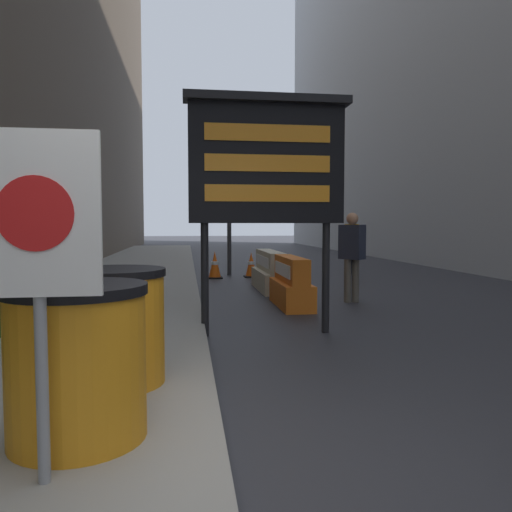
# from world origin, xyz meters

# --- Properties ---
(ground_plane) EXTENTS (120.00, 120.00, 0.00)m
(ground_plane) POSITION_xyz_m (0.00, 0.00, 0.00)
(ground_plane) COLOR #2D2D33
(barrel_drum_foreground) EXTENTS (0.83, 0.83, 0.92)m
(barrel_drum_foreground) POSITION_xyz_m (-0.86, 0.34, 0.63)
(barrel_drum_foreground) COLOR orange
(barrel_drum_foreground) RESTS_ON sidewalk_left
(barrel_drum_middle) EXTENTS (0.83, 0.83, 0.92)m
(barrel_drum_middle) POSITION_xyz_m (-0.80, 1.37, 0.63)
(barrel_drum_middle) COLOR orange
(barrel_drum_middle) RESTS_ON sidewalk_left
(warning_sign) EXTENTS (0.60, 0.08, 1.71)m
(warning_sign) POSITION_xyz_m (-0.92, -0.18, 1.36)
(warning_sign) COLOR gray
(warning_sign) RESTS_ON sidewalk_left
(message_board) EXTENTS (2.11, 0.36, 3.06)m
(message_board) POSITION_xyz_m (0.81, 3.70, 2.22)
(message_board) COLOR black
(message_board) RESTS_ON ground_plane
(jersey_barrier_orange_near) EXTENTS (0.51, 1.62, 0.87)m
(jersey_barrier_orange_near) POSITION_xyz_m (1.59, 5.83, 0.38)
(jersey_barrier_orange_near) COLOR orange
(jersey_barrier_orange_near) RESTS_ON ground_plane
(jersey_barrier_cream) EXTENTS (0.55, 2.09, 0.86)m
(jersey_barrier_cream) POSITION_xyz_m (1.59, 8.07, 0.38)
(jersey_barrier_cream) COLOR beige
(jersey_barrier_cream) RESTS_ON ground_plane
(traffic_cone_near) EXTENTS (0.36, 0.36, 0.63)m
(traffic_cone_near) POSITION_xyz_m (1.89, 10.02, 0.31)
(traffic_cone_near) COLOR black
(traffic_cone_near) RESTS_ON ground_plane
(traffic_cone_mid) EXTENTS (0.40, 0.40, 0.72)m
(traffic_cone_mid) POSITION_xyz_m (0.52, 10.59, 0.35)
(traffic_cone_mid) COLOR black
(traffic_cone_mid) RESTS_ON ground_plane
(traffic_cone_far) EXTENTS (0.38, 0.38, 0.68)m
(traffic_cone_far) POSITION_xyz_m (1.52, 10.74, 0.33)
(traffic_cone_far) COLOR black
(traffic_cone_far) RESTS_ON ground_plane
(traffic_light_near_curb) EXTENTS (0.28, 0.44, 4.39)m
(traffic_light_near_curb) POSITION_xyz_m (0.98, 11.35, 3.16)
(traffic_light_near_curb) COLOR #2D2D30
(traffic_light_near_curb) RESTS_ON ground_plane
(pedestrian_worker) EXTENTS (0.29, 0.46, 1.67)m
(pedestrian_worker) POSITION_xyz_m (4.52, 11.28, 0.99)
(pedestrian_worker) COLOR #23283D
(pedestrian_worker) RESTS_ON ground_plane
(pedestrian_passerby) EXTENTS (0.48, 0.50, 1.65)m
(pedestrian_passerby) POSITION_xyz_m (2.79, 6.15, 0.97)
(pedestrian_passerby) COLOR #514C42
(pedestrian_passerby) RESTS_ON ground_plane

